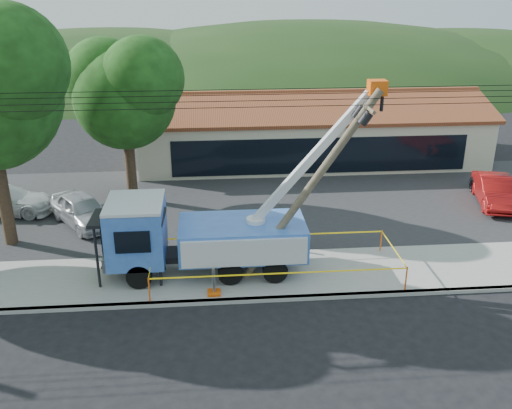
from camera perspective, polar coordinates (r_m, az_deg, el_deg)
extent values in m
plane|color=black|center=(20.54, 3.78, -12.58)|extent=(120.00, 120.00, 0.00)
cube|color=gray|center=(22.24, 2.99, -9.36)|extent=(60.00, 0.25, 0.15)
cube|color=gray|center=(23.86, 2.37, -6.99)|extent=(60.00, 4.00, 0.15)
cube|color=#28282B|center=(31.06, 0.55, 0.13)|extent=(60.00, 12.00, 0.10)
cube|color=beige|center=(38.60, 5.39, 7.03)|extent=(22.00, 8.00, 3.40)
cube|color=black|center=(34.88, 6.51, 4.88)|extent=(18.04, 0.08, 2.21)
cube|color=brown|center=(36.17, 6.07, 9.57)|extent=(22.50, 4.53, 1.52)
cube|color=brown|center=(40.02, 5.00, 10.82)|extent=(22.50, 4.53, 1.52)
cube|color=brown|center=(37.97, 5.55, 11.19)|extent=(22.50, 0.30, 0.25)
cylinder|color=#332316|center=(27.89, -23.94, 0.99)|extent=(0.56, 0.56, 5.06)
sphere|color=black|center=(25.36, -23.80, 12.61)|extent=(5.04, 5.04, 5.04)
cylinder|color=#332316|center=(31.47, -12.44, 3.85)|extent=(0.56, 0.56, 4.18)
sphere|color=black|center=(30.57, -12.99, 10.28)|extent=(5.25, 5.25, 5.25)
sphere|color=black|center=(31.24, -14.93, 12.13)|extent=(4.20, 4.20, 4.20)
sphere|color=black|center=(29.55, -11.30, 12.28)|extent=(4.20, 4.20, 4.20)
ellipsoid|color=#183413|center=(73.64, -14.75, 12.28)|extent=(78.40, 56.00, 28.00)
ellipsoid|color=#183413|center=(73.73, 5.26, 12.90)|extent=(89.60, 64.00, 32.00)
ellipsoid|color=#183413|center=(79.67, 19.93, 12.40)|extent=(72.80, 52.00, 26.00)
cylinder|color=black|center=(20.44, 3.01, 9.76)|extent=(60.00, 0.02, 0.02)
cylinder|color=black|center=(20.90, 2.83, 10.38)|extent=(60.00, 0.02, 0.02)
cylinder|color=black|center=(21.36, 2.66, 10.96)|extent=(60.00, 0.02, 0.02)
cylinder|color=black|center=(21.72, 2.53, 11.48)|extent=(60.00, 0.02, 0.02)
cylinder|color=black|center=(22.96, -11.60, -7.02)|extent=(1.01, 0.34, 1.01)
cylinder|color=black|center=(25.03, -11.05, -4.41)|extent=(1.01, 0.34, 1.01)
cylinder|color=black|center=(22.79, -2.58, -6.78)|extent=(1.01, 0.34, 1.01)
cylinder|color=black|center=(24.87, -2.82, -4.18)|extent=(1.01, 0.34, 1.01)
cylinder|color=black|center=(22.91, 1.92, -6.60)|extent=(1.01, 0.34, 1.01)
cylinder|color=black|center=(24.99, 1.29, -4.03)|extent=(1.01, 0.34, 1.01)
cube|color=black|center=(23.69, -4.35, -4.88)|extent=(7.38, 1.12, 0.28)
cube|color=blue|center=(23.40, -11.84, -2.63)|extent=(2.24, 2.68, 2.35)
cube|color=silver|center=(22.92, -12.08, 0.16)|extent=(2.24, 2.68, 0.13)
cube|color=black|center=(23.49, -14.45, -2.33)|extent=(0.09, 2.01, 1.01)
cube|color=gray|center=(23.95, -14.47, -4.65)|extent=(0.17, 2.57, 0.56)
cube|color=blue|center=(23.42, -1.38, -3.31)|extent=(5.14, 2.68, 1.34)
cylinder|color=silver|center=(23.25, -0.01, -2.14)|extent=(0.78, 0.78, 0.67)
cube|color=silver|center=(22.51, 5.78, 4.90)|extent=(4.78, 0.31, 5.51)
cube|color=gray|center=(22.49, 6.65, 5.60)|extent=(2.88, 0.20, 3.32)
cube|color=#FA5B0D|center=(22.20, 12.04, 11.36)|extent=(0.67, 0.56, 0.56)
cube|color=#FA5B0D|center=(22.38, -4.22, -8.77)|extent=(0.50, 0.50, 0.09)
cube|color=#FA5B0D|center=(25.88, 2.10, -4.19)|extent=(0.50, 0.50, 0.09)
cylinder|color=#4C4231|center=(22.21, 5.32, 1.61)|extent=(5.31, 0.31, 7.74)
cube|color=#4C4231|center=(21.80, 11.11, 9.50)|extent=(0.16, 1.75, 0.16)
cylinder|color=black|center=(22.27, 10.24, 9.05)|extent=(0.56, 0.35, 0.60)
cylinder|color=black|center=(21.35, 10.89, 8.45)|extent=(0.56, 0.35, 0.60)
cylinder|color=black|center=(23.00, -15.62, -5.11)|extent=(0.11, 0.11, 2.62)
cylinder|color=black|center=(22.58, -9.65, -5.09)|extent=(0.11, 0.11, 2.62)
cylinder|color=black|center=(24.14, -15.00, -3.69)|extent=(0.11, 0.11, 2.62)
cylinder|color=black|center=(23.74, -9.32, -3.65)|extent=(0.11, 0.11, 2.62)
cube|color=black|center=(22.77, -12.69, -1.29)|extent=(2.90, 1.85, 0.13)
cube|color=black|center=(23.96, -12.16, -3.62)|extent=(2.62, 0.15, 2.18)
cube|color=black|center=(23.65, -12.28, -5.91)|extent=(2.42, 0.52, 0.09)
cylinder|color=#FA5B0D|center=(22.03, -10.64, -8.35)|extent=(0.06, 0.06, 1.00)
cylinder|color=#FA5B0D|center=(23.14, 14.78, -7.14)|extent=(0.06, 0.06, 1.00)
cylinder|color=#FA5B0D|center=(26.00, 12.39, -3.54)|extent=(0.06, 0.06, 1.00)
cylinder|color=#FA5B0D|center=(25.01, -9.96, -4.41)|extent=(0.06, 0.06, 1.00)
cube|color=yellow|center=(21.82, 2.43, -6.90)|extent=(9.92, 0.01, 0.06)
cube|color=yellow|center=(24.35, 13.61, -4.30)|extent=(0.01, 3.40, 0.06)
cube|color=yellow|center=(24.82, 1.45, -3.11)|extent=(9.92, 0.01, 0.06)
cube|color=yellow|center=(23.29, -10.35, -5.28)|extent=(0.01, 3.40, 0.06)
imported|color=#AEAFB5|center=(29.69, -16.82, -2.05)|extent=(4.08, 4.73, 1.54)
imported|color=maroon|center=(33.42, 22.52, -0.11)|extent=(2.71, 4.92, 1.54)
imported|color=white|center=(32.43, -23.66, -0.95)|extent=(5.26, 2.61, 1.47)
imported|color=black|center=(34.01, 23.53, 0.11)|extent=(2.60, 4.64, 1.23)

